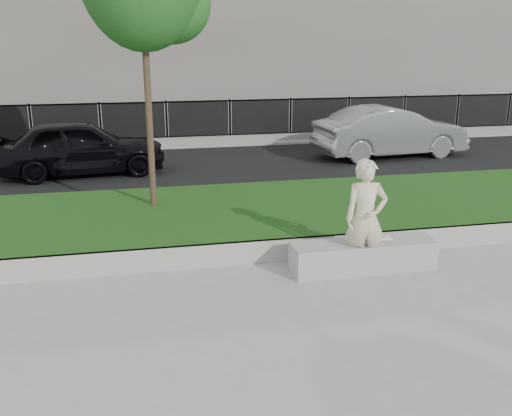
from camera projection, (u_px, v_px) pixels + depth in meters
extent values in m
plane|color=gray|center=(258.00, 289.00, 8.67)|extent=(90.00, 90.00, 0.00)
cube|color=#0F390E|center=(226.00, 218.00, 11.42)|extent=(34.00, 4.00, 0.40)
cube|color=gray|center=(245.00, 253.00, 9.59)|extent=(34.00, 0.08, 0.40)
cube|color=black|center=(196.00, 168.00, 16.62)|extent=(34.00, 7.00, 0.04)
cube|color=gray|center=(183.00, 140.00, 20.83)|extent=(34.00, 3.00, 0.12)
cube|color=slate|center=(185.00, 140.00, 19.84)|extent=(32.00, 0.30, 0.24)
cube|color=black|center=(184.00, 122.00, 19.66)|extent=(32.00, 0.04, 1.50)
cube|color=black|center=(184.00, 102.00, 19.46)|extent=(32.00, 0.05, 0.05)
cube|color=black|center=(185.00, 136.00, 19.80)|extent=(32.00, 0.05, 0.05)
cube|color=#67615A|center=(165.00, 7.00, 25.96)|extent=(34.00, 10.00, 10.00)
cube|color=gray|center=(363.00, 256.00, 9.34)|extent=(2.38, 0.60, 0.49)
imported|color=beige|center=(365.00, 218.00, 8.99)|extent=(0.72, 0.50, 1.88)
cube|color=beige|center=(384.00, 237.00, 9.43)|extent=(0.25, 0.18, 0.03)
cylinder|color=#38281C|center=(147.00, 69.00, 10.89)|extent=(0.13, 0.13, 5.41)
sphere|color=#1B531F|center=(172.00, 3.00, 10.86)|extent=(1.52, 1.52, 1.52)
imported|color=black|center=(81.00, 147.00, 15.55)|extent=(4.65, 2.27, 1.53)
imported|color=#92949A|center=(390.00, 132.00, 17.92)|extent=(4.92, 2.14, 1.57)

